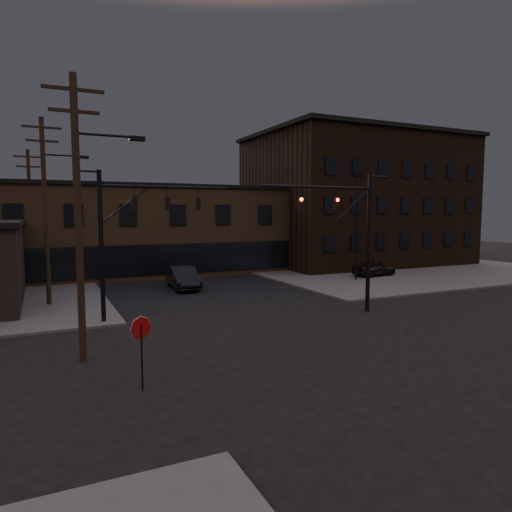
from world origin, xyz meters
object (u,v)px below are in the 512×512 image
(car_crossing, at_px, (183,277))
(stop_sign, at_px, (141,336))
(traffic_signal_far, at_px, (126,228))
(traffic_signal_near, at_px, (353,228))
(parked_car_lot_b, at_px, (351,265))
(parked_car_lot_a, at_px, (374,268))

(car_crossing, bearing_deg, stop_sign, -105.65)
(traffic_signal_far, xyz_separation_m, stop_sign, (-1.28, -9.99, -3.17))
(traffic_signal_near, xyz_separation_m, parked_car_lot_b, (10.90, 14.53, -4.16))
(traffic_signal_far, relative_size, parked_car_lot_a, 1.89)
(parked_car_lot_a, bearing_deg, traffic_signal_far, 101.17)
(traffic_signal_far, relative_size, car_crossing, 1.54)
(stop_sign, relative_size, parked_car_lot_a, 0.59)
(traffic_signal_far, distance_m, car_crossing, 11.32)
(traffic_signal_near, distance_m, parked_car_lot_b, 18.63)
(stop_sign, distance_m, parked_car_lot_a, 29.67)
(traffic_signal_near, bearing_deg, parked_car_lot_b, 53.12)
(parked_car_lot_a, relative_size, car_crossing, 0.81)
(parked_car_lot_a, xyz_separation_m, car_crossing, (-17.16, 1.56, -0.01))
(traffic_signal_far, relative_size, stop_sign, 3.23)
(parked_car_lot_a, height_order, car_crossing, car_crossing)
(stop_sign, height_order, parked_car_lot_b, stop_sign)
(stop_sign, distance_m, parked_car_lot_b, 32.11)
(parked_car_lot_a, distance_m, parked_car_lot_b, 3.68)
(traffic_signal_near, height_order, parked_car_lot_b, traffic_signal_near)
(traffic_signal_near, xyz_separation_m, stop_sign, (-13.36, -6.49, -3.09))
(parked_car_lot_a, height_order, parked_car_lot_b, parked_car_lot_a)
(traffic_signal_far, height_order, parked_car_lot_b, traffic_signal_far)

